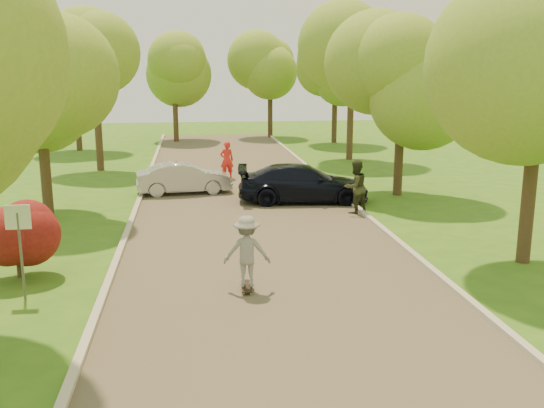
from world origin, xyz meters
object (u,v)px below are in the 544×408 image
silver_sedan (184,178)px  skateboarder (247,251)px  dark_sedan (303,183)px  person_striped (227,160)px  street_sign (19,232)px  longboard (247,286)px  person_olive (355,187)px

silver_sedan → skateboarder: (1.54, -11.61, 0.31)m
dark_sedan → person_striped: (-2.63, 5.46, 0.15)m
street_sign → silver_sedan: size_ratio=0.56×
dark_sedan → longboard: 9.86m
street_sign → person_olive: size_ratio=1.13×
silver_sedan → person_olive: size_ratio=2.02×
skateboarder → person_olive: bearing=-116.2°
silver_sedan → dark_sedan: bearing=-122.8°
longboard → street_sign: bearing=4.5°
dark_sedan → longboard: bearing=167.0°
person_olive → street_sign: bearing=9.4°
street_sign → dark_sedan: street_sign is taller
longboard → person_striped: size_ratio=0.50×
silver_sedan → longboard: 11.72m
skateboarder → silver_sedan: bearing=-76.3°
street_sign → person_striped: bearing=69.5°
silver_sedan → person_olive: person_olive is taller
longboard → skateboarder: bearing=106.7°
street_sign → dark_sedan: bearing=48.7°
person_striped → longboard: bearing=79.6°
street_sign → longboard: size_ratio=2.45×
dark_sedan → skateboarder: size_ratio=2.99×
street_sign → skateboarder: 5.08m
dark_sedan → longboard: (-3.06, -9.35, -0.64)m
silver_sedan → person_olive: (6.10, -4.39, 0.32)m
silver_sedan → skateboarder: size_ratio=2.30×
dark_sedan → skateboarder: 9.84m
person_striped → skateboarder: bearing=79.6°
person_striped → person_olive: bearing=109.8°
dark_sedan → skateboarder: bearing=167.0°
street_sign → dark_sedan: size_ratio=0.43×
person_olive → longboard: bearing=30.8°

